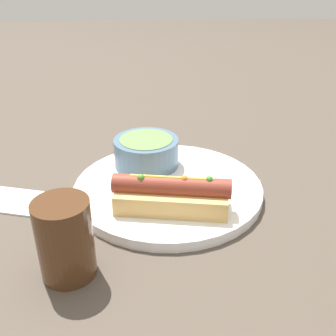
{
  "coord_description": "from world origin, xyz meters",
  "views": [
    {
      "loc": [
        -0.04,
        -0.53,
        0.33
      ],
      "look_at": [
        0.0,
        0.0,
        0.04
      ],
      "focal_mm": 42.0,
      "sensor_mm": 36.0,
      "label": 1
    }
  ],
  "objects": [
    {
      "name": "ground_plane",
      "position": [
        0.0,
        0.0,
        0.0
      ],
      "size": [
        4.0,
        4.0,
        0.0
      ],
      "primitive_type": "plane",
      "color": "#4C4238"
    },
    {
      "name": "soup_bowl",
      "position": [
        -0.03,
        0.07,
        0.04
      ],
      "size": [
        0.11,
        0.11,
        0.05
      ],
      "color": "slate",
      "rests_on": "dinner_plate"
    },
    {
      "name": "spoon",
      "position": [
        -0.04,
        0.05,
        0.02
      ],
      "size": [
        0.05,
        0.17,
        0.01
      ],
      "rotation": [
        0.0,
        0.0,
        1.35
      ],
      "color": "#B7B7BC",
      "rests_on": "dinner_plate"
    },
    {
      "name": "hot_dog",
      "position": [
        0.0,
        -0.07,
        0.04
      ],
      "size": [
        0.17,
        0.08,
        0.05
      ],
      "rotation": [
        0.0,
        0.0,
        -0.17
      ],
      "color": "#DBAD60",
      "rests_on": "dinner_plate"
    },
    {
      "name": "napkin",
      "position": [
        -0.24,
        -0.01,
        0.0
      ],
      "size": [
        0.13,
        0.1,
        0.01
      ],
      "rotation": [
        0.0,
        0.0,
        -0.28
      ],
      "color": "white",
      "rests_on": "ground_plane"
    },
    {
      "name": "dinner_plate",
      "position": [
        0.0,
        0.0,
        0.01
      ],
      "size": [
        0.29,
        0.29,
        0.02
      ],
      "color": "white",
      "rests_on": "ground_plane"
    },
    {
      "name": "drinking_glass",
      "position": [
        -0.13,
        -0.17,
        0.05
      ],
      "size": [
        0.06,
        0.06,
        0.1
      ],
      "color": "#4C2D19",
      "rests_on": "ground_plane"
    }
  ]
}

